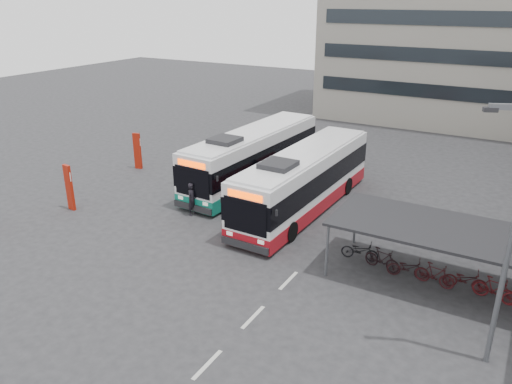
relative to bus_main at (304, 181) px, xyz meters
The scene contains 9 objects.
ground 7.52m from the bus_main, 88.43° to the right, with size 120.00×120.00×0.00m, color #28282B.
bike_shelter 9.70m from the bus_main, 26.52° to the right, with size 10.00×4.00×2.54m.
road_markings 10.81m from the bus_main, 75.35° to the right, with size 0.15×7.60×0.01m.
bus_main is the anchor object (origin of this frame).
bus_teal 5.29m from the bus_main, 152.62° to the left, with size 3.19×12.50×3.67m.
pedestrian 6.28m from the bus_main, 142.61° to the right, with size 0.68×0.44×1.86m, color black.
lamp_post 13.97m from the bus_main, 39.25° to the right, with size 1.44×0.73×8.61m.
sign_totem_mid 13.14m from the bus_main, 149.80° to the right, with size 0.57×0.25×2.65m.
sign_totem_north 13.06m from the bus_main, behind, with size 0.54×0.29×2.55m.
Camera 1 is at (10.45, -16.62, 11.31)m, focal length 35.00 mm.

